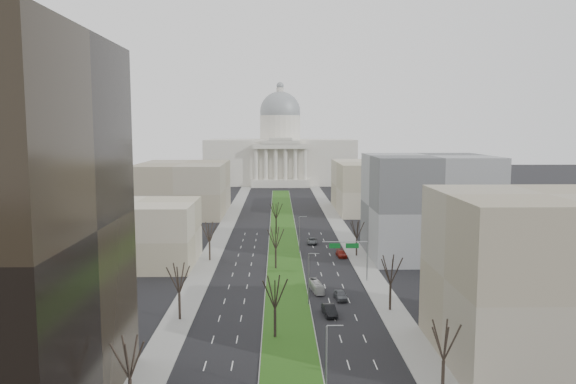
{
  "coord_description": "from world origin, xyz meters",
  "views": [
    {
      "loc": [
        -1.63,
        -38.66,
        30.46
      ],
      "look_at": [
        1.21,
        109.59,
        13.39
      ],
      "focal_mm": 35.0,
      "sensor_mm": 36.0,
      "label": 1
    }
  ],
  "objects": [
    {
      "name": "tree_median_c",
      "position": [
        -2.0,
        120.0,
        7.0
      ],
      "size": [
        5.4,
        5.4,
        9.72
      ],
      "color": "black",
      "rests_on": "ground"
    },
    {
      "name": "tree_right_near",
      "position": [
        17.2,
        22.0,
        6.69
      ],
      "size": [
        5.16,
        5.16,
        9.29
      ],
      "color": "black",
      "rests_on": "ground"
    },
    {
      "name": "building_far_right",
      "position": [
        35.0,
        165.0,
        9.0
      ],
      "size": [
        30.0,
        40.0,
        18.0
      ],
      "primitive_type": "cube",
      "color": "tan",
      "rests_on": "ground"
    },
    {
      "name": "tree_left_near",
      "position": [
        -17.2,
        18.0,
        6.61
      ],
      "size": [
        5.1,
        5.1,
        9.18
      ],
      "color": "black",
      "rests_on": "ground"
    },
    {
      "name": "car_red",
      "position": [
        13.5,
        91.18,
        0.76
      ],
      "size": [
        2.52,
        5.36,
        1.51
      ],
      "primitive_type": "imported",
      "rotation": [
        0.0,
        0.0,
        0.08
      ],
      "color": "maroon",
      "rests_on": "ground"
    },
    {
      "name": "car_grey_far",
      "position": [
        7.5,
        106.46,
        0.75
      ],
      "size": [
        2.67,
        5.47,
        1.5
      ],
      "primitive_type": "imported",
      "rotation": [
        0.0,
        0.0,
        -0.04
      ],
      "color": "#54585C",
      "rests_on": "ground"
    },
    {
      "name": "building_grey_right",
      "position": [
        34.0,
        92.0,
        12.0
      ],
      "size": [
        28.0,
        26.0,
        24.0
      ],
      "primitive_type": "cube",
      "color": "#5C5E61",
      "rests_on": "ground"
    },
    {
      "name": "tree_left_far",
      "position": [
        -17.2,
        88.0,
        6.84
      ],
      "size": [
        5.28,
        5.28,
        9.5
      ],
      "color": "black",
      "rests_on": "ground"
    },
    {
      "name": "tree_right_far",
      "position": [
        17.2,
        92.0,
        6.53
      ],
      "size": [
        5.04,
        5.04,
        9.07
      ],
      "color": "black",
      "rests_on": "ground"
    },
    {
      "name": "mast_arm_signs",
      "position": [
        13.49,
        70.03,
        6.11
      ],
      "size": [
        9.12,
        0.24,
        8.09
      ],
      "color": "gray",
      "rests_on": "ground"
    },
    {
      "name": "building_far_left",
      "position": [
        -35.0,
        160.0,
        9.0
      ],
      "size": [
        30.0,
        40.0,
        18.0
      ],
      "primitive_type": "cube",
      "color": "gray",
      "rests_on": "ground"
    },
    {
      "name": "building_tan_right",
      "position": [
        33.0,
        32.0,
        11.0
      ],
      "size": [
        26.0,
        24.0,
        22.0
      ],
      "primitive_type": "cube",
      "color": "gray",
      "rests_on": "ground"
    },
    {
      "name": "car_black",
      "position": [
        6.83,
        49.79,
        0.86
      ],
      "size": [
        2.38,
        5.39,
        1.72
      ],
      "primitive_type": "imported",
      "rotation": [
        0.0,
        0.0,
        0.11
      ],
      "color": "black",
      "rests_on": "ground"
    },
    {
      "name": "capitol",
      "position": [
        0.0,
        269.59,
        16.31
      ],
      "size": [
        80.0,
        46.0,
        55.0
      ],
      "color": "beige",
      "rests_on": "ground"
    },
    {
      "name": "streetlamp_median_a",
      "position": [
        3.76,
        20.0,
        4.81
      ],
      "size": [
        1.9,
        0.2,
        9.16
      ],
      "color": "gray",
      "rests_on": "ground"
    },
    {
      "name": "building_beige_left",
      "position": [
        -33.0,
        85.0,
        7.0
      ],
      "size": [
        26.0,
        22.0,
        14.0
      ],
      "primitive_type": "cube",
      "color": "tan",
      "rests_on": "ground"
    },
    {
      "name": "sidewalk_left",
      "position": [
        -17.5,
        95.0,
        0.07
      ],
      "size": [
        5.0,
        330.0,
        0.15
      ],
      "primitive_type": "cube",
      "color": "gray",
      "rests_on": "ground"
    },
    {
      "name": "box_van",
      "position": [
        5.63,
        63.14,
        0.96
      ],
      "size": [
        2.63,
        7.05,
        1.92
      ],
      "primitive_type": "imported",
      "rotation": [
        0.0,
        0.0,
        0.15
      ],
      "color": "silver",
      "rests_on": "ground"
    },
    {
      "name": "car_grey_near",
      "position": [
        9.6,
        58.1,
        0.82
      ],
      "size": [
        2.4,
        4.97,
        1.64
      ],
      "primitive_type": "imported",
      "rotation": [
        0.0,
        0.0,
        0.1
      ],
      "color": "#54575D",
      "rests_on": "ground"
    },
    {
      "name": "streetlamp_median_c",
      "position": [
        3.76,
        95.0,
        4.81
      ],
      "size": [
        1.9,
        0.2,
        9.16
      ],
      "color": "gray",
      "rests_on": "ground"
    },
    {
      "name": "tree_median_b",
      "position": [
        -2.0,
        80.0,
        7.0
      ],
      "size": [
        5.4,
        5.4,
        9.72
      ],
      "color": "black",
      "rests_on": "ground"
    },
    {
      "name": "streetlamp_median_b",
      "position": [
        3.76,
        55.0,
        4.81
      ],
      "size": [
        1.9,
        0.2,
        9.16
      ],
      "color": "gray",
      "rests_on": "ground"
    },
    {
      "name": "tree_right_mid",
      "position": [
        17.2,
        52.0,
        7.16
      ],
      "size": [
        5.52,
        5.52,
        9.94
      ],
      "color": "black",
      "rests_on": "ground"
    },
    {
      "name": "ground",
      "position": [
        0.0,
        120.0,
        0.0
      ],
      "size": [
        600.0,
        600.0,
        0.0
      ],
      "primitive_type": "plane",
      "color": "black",
      "rests_on": "ground"
    },
    {
      "name": "tree_left_mid",
      "position": [
        -17.2,
        48.0,
        7.0
      ],
      "size": [
        5.4,
        5.4,
        9.72
      ],
      "color": "black",
      "rests_on": "ground"
    },
    {
      "name": "tree_median_a",
      "position": [
        -2.0,
        40.0,
        7.0
      ],
      "size": [
        5.4,
        5.4,
        9.72
      ],
      "color": "black",
      "rests_on": "ground"
    },
    {
      "name": "median",
      "position": [
        0.0,
        118.99,
        0.1
      ],
      "size": [
        8.0,
        222.03,
        0.2
      ],
      "color": "#999993",
      "rests_on": "ground"
    },
    {
      "name": "sidewalk_right",
      "position": [
        17.5,
        95.0,
        0.07
      ],
      "size": [
        5.0,
        330.0,
        0.15
      ],
      "primitive_type": "cube",
      "color": "gray",
      "rests_on": "ground"
    }
  ]
}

